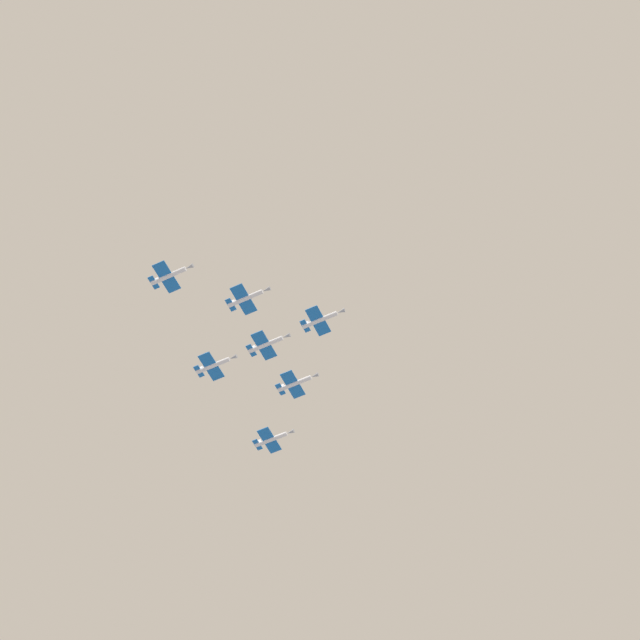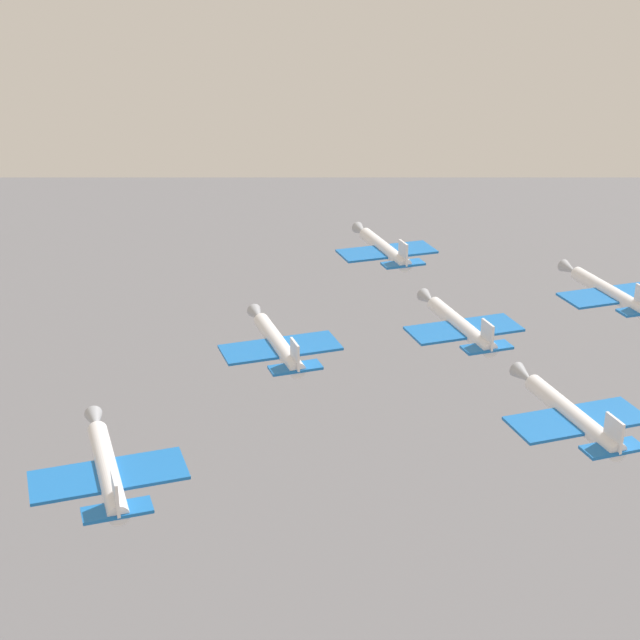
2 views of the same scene
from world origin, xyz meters
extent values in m
cylinder|color=white|center=(-2.34, -10.53, 218.58)|extent=(5.45, 9.54, 1.22)
cone|color=#9EA3AD|center=(-4.99, -16.03, 218.58)|extent=(2.01, 2.51, 1.16)
cube|color=blue|center=(-2.09, -10.03, 218.52)|extent=(9.55, 7.07, 0.20)
cube|color=blue|center=(-0.43, -6.59, 218.58)|extent=(4.08, 3.04, 0.20)
cube|color=white|center=(-0.47, -6.67, 219.58)|extent=(0.93, 1.68, 2.00)
cylinder|color=white|center=(17.15, -3.74, 217.12)|extent=(5.45, 9.54, 1.22)
cone|color=#9EA3AD|center=(14.49, -9.24, 217.12)|extent=(2.01, 2.51, 1.16)
cube|color=blue|center=(17.39, -3.24, 217.07)|extent=(9.55, 7.07, 0.20)
cube|color=blue|center=(19.05, 0.21, 217.12)|extent=(4.08, 3.04, 0.20)
cube|color=white|center=(19.01, 0.13, 218.12)|extent=(0.93, 1.68, 2.00)
cylinder|color=white|center=(-9.13, 8.95, 217.79)|extent=(5.45, 9.54, 1.22)
cone|color=#9EA3AD|center=(-11.79, 3.45, 217.79)|extent=(2.01, 2.51, 1.16)
cube|color=blue|center=(-8.89, 9.45, 217.74)|extent=(9.55, 7.07, 0.20)
cylinder|color=white|center=(4.64, 3.92, 217.25)|extent=(5.45, 9.54, 1.22)
cone|color=#9EA3AD|center=(1.99, -1.58, 217.25)|extent=(2.01, 2.51, 1.16)
cube|color=blue|center=(4.88, 4.42, 217.20)|extent=(9.55, 7.07, 0.20)
cube|color=blue|center=(6.55, 7.86, 217.25)|extent=(4.08, 3.04, 0.20)
cube|color=white|center=(6.51, 7.78, 218.25)|extent=(0.93, 1.68, 2.00)
cylinder|color=white|center=(36.63, 3.06, 217.39)|extent=(5.45, 9.54, 1.22)
cone|color=#9EA3AD|center=(33.97, -2.44, 217.39)|extent=(2.01, 2.51, 1.16)
cube|color=blue|center=(36.87, 3.56, 217.34)|extent=(9.55, 7.07, 0.20)
cube|color=blue|center=(38.53, 7.00, 217.39)|extent=(4.08, 3.04, 0.20)
cube|color=white|center=(38.49, 6.92, 218.39)|extent=(0.93, 1.68, 2.00)
cylinder|color=white|center=(11.62, 18.37, 217.44)|extent=(5.45, 9.54, 1.22)
cone|color=#9EA3AD|center=(8.96, 12.87, 217.44)|extent=(2.01, 2.51, 1.16)
cube|color=blue|center=(11.86, 18.87, 217.39)|extent=(9.55, 7.07, 0.20)
cube|color=blue|center=(13.52, 22.32, 217.44)|extent=(4.08, 3.04, 0.20)
cube|color=white|center=(13.48, 22.24, 218.44)|extent=(0.93, 1.68, 2.00)
camera|label=1|loc=(-130.41, -9.40, 2.04)|focal=53.39mm
camera|label=2|loc=(61.25, 45.92, 246.72)|focal=53.78mm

